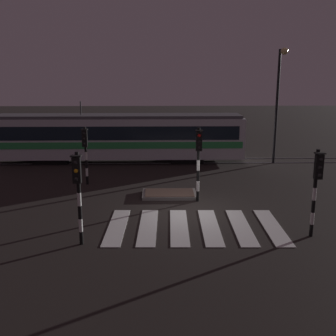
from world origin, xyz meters
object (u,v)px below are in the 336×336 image
object	(u,v)px
street_lamp_trackside_right	(279,93)
traffic_light_corner_far_left	(85,147)
traffic_light_corner_near_right	(317,181)
traffic_light_median_centre	(199,154)
tram	(119,137)
traffic_light_corner_near_left	(78,185)

from	to	relation	value
street_lamp_trackside_right	traffic_light_corner_far_left	bearing A→B (deg)	-157.46
traffic_light_corner_far_left	traffic_light_corner_near_right	xyz separation A→B (m)	(9.66, -7.48, 0.10)
traffic_light_corner_near_right	traffic_light_median_centre	world-z (taller)	traffic_light_median_centre
street_lamp_trackside_right	tram	distance (m)	11.01
traffic_light_corner_near_right	traffic_light_median_centre	xyz separation A→B (m)	(-3.85, 4.31, 0.14)
traffic_light_corner_near_left	street_lamp_trackside_right	bearing A→B (deg)	50.56
traffic_light_corner_near_right	street_lamp_trackside_right	distance (m)	12.81
traffic_light_corner_near_right	traffic_light_corner_far_left	bearing A→B (deg)	142.26
traffic_light_corner_near_left	traffic_light_corner_far_left	bearing A→B (deg)	98.45
traffic_light_corner_far_left	traffic_light_median_centre	world-z (taller)	traffic_light_median_centre
traffic_light_corner_far_left	traffic_light_median_centre	size ratio (longest dim) A/B	0.90
traffic_light_corner_far_left	traffic_light_corner_near_left	world-z (taller)	traffic_light_corner_near_left
traffic_light_median_centre	street_lamp_trackside_right	distance (m)	10.32
traffic_light_corner_far_left	street_lamp_trackside_right	size ratio (longest dim) A/B	0.42
traffic_light_corner_near_right	traffic_light_corner_near_left	xyz separation A→B (m)	(-8.47, -0.52, 0.03)
traffic_light_corner_near_left	tram	bearing A→B (deg)	89.77
traffic_light_median_centre	tram	bearing A→B (deg)	116.72
traffic_light_corner_far_left	tram	xyz separation A→B (m)	(1.24, 5.90, -0.34)
traffic_light_corner_near_right	tram	world-z (taller)	tram
traffic_light_corner_far_left	traffic_light_corner_near_left	bearing A→B (deg)	-81.55
traffic_light_median_centre	street_lamp_trackside_right	size ratio (longest dim) A/B	0.47
traffic_light_corner_near_right	street_lamp_trackside_right	xyz separation A→B (m)	(2.13, 12.37, 2.56)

